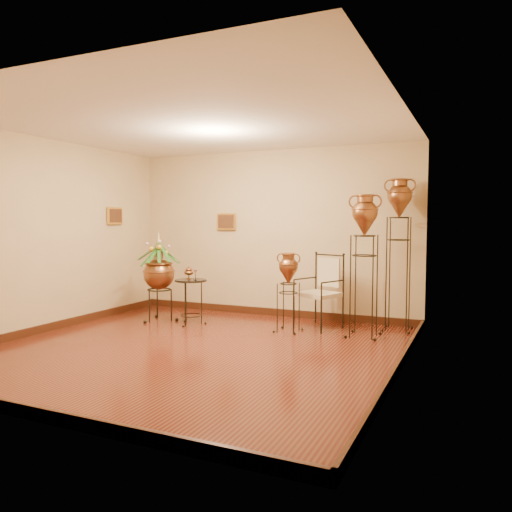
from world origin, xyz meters
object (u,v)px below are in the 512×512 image
at_px(side_table, 191,301).
at_px(planter_urn, 159,270).
at_px(amphora_mid, 364,264).
at_px(amphora_tall, 399,253).
at_px(armchair, 318,291).

bearing_deg(side_table, planter_urn, 175.42).
distance_m(amphora_mid, planter_urn, 3.27).
height_order(amphora_tall, armchair, amphora_tall).
relative_size(amphora_mid, armchair, 1.80).
height_order(planter_urn, side_table, planter_urn).
distance_m(amphora_mid, side_table, 2.72).
xyz_separation_m(amphora_mid, armchair, (-0.74, 0.28, -0.45)).
distance_m(amphora_tall, side_table, 3.22).
bearing_deg(armchair, amphora_tall, 39.20).
bearing_deg(amphora_mid, amphora_tall, 57.61).
bearing_deg(amphora_tall, amphora_mid, -122.39).
xyz_separation_m(amphora_tall, planter_urn, (-3.62, -0.84, -0.33)).
height_order(amphora_mid, armchair, amphora_mid).
distance_m(planter_urn, armchair, 2.58).
bearing_deg(side_table, amphora_mid, 6.50).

